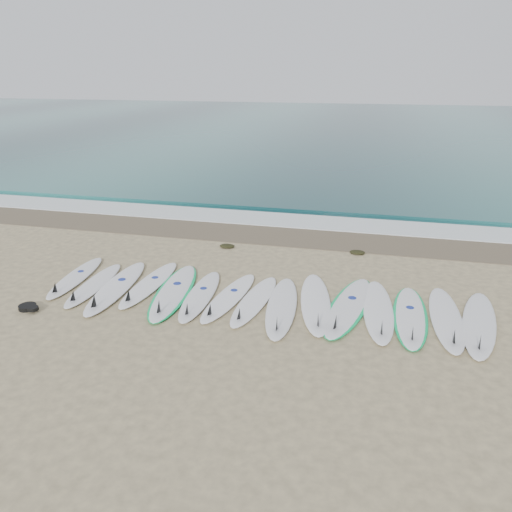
% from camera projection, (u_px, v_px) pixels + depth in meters
% --- Properties ---
extents(ground, '(120.00, 120.00, 0.00)m').
position_uv_depth(ground, '(257.00, 301.00, 9.70)').
color(ground, tan).
extents(ocean, '(120.00, 55.00, 0.03)m').
position_uv_depth(ocean, '(355.00, 126.00, 39.24)').
color(ocean, '#1D5656').
rests_on(ocean, ground).
extents(wet_sand_band, '(120.00, 1.80, 0.01)m').
position_uv_depth(wet_sand_band, '(293.00, 236.00, 13.43)').
color(wet_sand_band, brown).
rests_on(wet_sand_band, ground).
extents(foam_band, '(120.00, 1.40, 0.04)m').
position_uv_depth(foam_band, '(301.00, 221.00, 14.69)').
color(foam_band, silver).
rests_on(foam_band, ground).
extents(wave_crest, '(120.00, 1.00, 0.10)m').
position_uv_depth(wave_crest, '(308.00, 207.00, 16.05)').
color(wave_crest, '#1D5656').
rests_on(wave_crest, ground).
extents(surfboard_0, '(0.73, 2.38, 0.30)m').
position_uv_depth(surfboard_0, '(75.00, 278.00, 10.64)').
color(surfboard_0, silver).
rests_on(surfboard_0, ground).
extents(surfboard_1, '(0.65, 2.34, 0.30)m').
position_uv_depth(surfboard_1, '(93.00, 285.00, 10.27)').
color(surfboard_1, white).
rests_on(surfboard_1, ground).
extents(surfboard_2, '(0.83, 2.80, 0.35)m').
position_uv_depth(surfboard_2, '(115.00, 288.00, 10.14)').
color(surfboard_2, white).
rests_on(surfboard_2, ground).
extents(surfboard_3, '(0.55, 2.50, 0.32)m').
position_uv_depth(surfboard_3, '(148.00, 285.00, 10.30)').
color(surfboard_3, white).
rests_on(surfboard_3, ground).
extents(surfboard_4, '(1.04, 2.86, 0.35)m').
position_uv_depth(surfboard_4, '(173.00, 292.00, 9.98)').
color(surfboard_4, white).
rests_on(surfboard_4, ground).
extents(surfboard_5, '(0.69, 2.47, 0.31)m').
position_uv_depth(surfboard_5, '(199.00, 296.00, 9.78)').
color(surfboard_5, white).
rests_on(surfboard_5, ground).
extents(surfboard_6, '(0.78, 2.46, 0.31)m').
position_uv_depth(surfboard_6, '(228.00, 298.00, 9.71)').
color(surfboard_6, white).
rests_on(surfboard_6, ground).
extents(surfboard_7, '(0.68, 2.42, 0.30)m').
position_uv_depth(surfboard_7, '(254.00, 301.00, 9.57)').
color(surfboard_7, white).
rests_on(surfboard_7, ground).
extents(surfboard_8, '(0.83, 2.70, 0.34)m').
position_uv_depth(surfboard_8, '(281.00, 307.00, 9.31)').
color(surfboard_8, white).
rests_on(surfboard_8, ground).
extents(surfboard_9, '(1.02, 2.79, 0.35)m').
position_uv_depth(surfboard_9, '(316.00, 303.00, 9.47)').
color(surfboard_9, white).
rests_on(surfboard_9, ground).
extents(surfboard_10, '(1.11, 2.86, 0.35)m').
position_uv_depth(surfboard_10, '(348.00, 306.00, 9.35)').
color(surfboard_10, white).
rests_on(surfboard_10, ground).
extents(surfboard_11, '(0.73, 2.69, 0.34)m').
position_uv_depth(surfboard_11, '(378.00, 311.00, 9.17)').
color(surfboard_11, white).
rests_on(surfboard_11, ground).
extents(surfboard_12, '(0.65, 2.56, 0.32)m').
position_uv_depth(surfboard_12, '(410.00, 316.00, 8.99)').
color(surfboard_12, white).
rests_on(surfboard_12, ground).
extents(surfboard_13, '(0.58, 2.64, 0.34)m').
position_uv_depth(surfboard_13, '(447.00, 319.00, 8.88)').
color(surfboard_13, white).
rests_on(surfboard_13, ground).
extents(surfboard_14, '(1.00, 2.76, 0.35)m').
position_uv_depth(surfboard_14, '(479.00, 324.00, 8.69)').
color(surfboard_14, silver).
rests_on(surfboard_14, ground).
extents(seaweed_near, '(0.38, 0.30, 0.07)m').
position_uv_depth(seaweed_near, '(227.00, 246.00, 12.60)').
color(seaweed_near, black).
rests_on(seaweed_near, ground).
extents(seaweed_far, '(0.38, 0.29, 0.07)m').
position_uv_depth(seaweed_far, '(357.00, 252.00, 12.16)').
color(seaweed_far, black).
rests_on(seaweed_far, ground).
extents(leash_coil, '(0.46, 0.36, 0.11)m').
position_uv_depth(leash_coil, '(29.00, 307.00, 9.33)').
color(leash_coil, black).
rests_on(leash_coil, ground).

